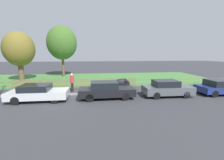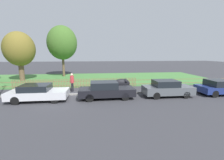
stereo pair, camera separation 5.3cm
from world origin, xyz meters
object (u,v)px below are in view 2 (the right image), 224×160
(tree_mid_park, at_px, (62,43))
(parked_car_red_compact, at_px, (167,88))
(parked_car_white_van, at_px, (220,87))
(tree_behind_motorcycle, at_px, (19,49))
(parked_car_navy_estate, at_px, (106,90))
(parked_car_black_saloon, at_px, (38,92))
(covered_motorcycle, at_px, (122,84))
(pedestrian_near_fence, at_px, (72,81))

(tree_mid_park, bearing_deg, parked_car_red_compact, -49.50)
(parked_car_white_van, height_order, tree_behind_motorcycle, tree_behind_motorcycle)
(parked_car_white_van, bearing_deg, parked_car_navy_estate, -179.13)
(parked_car_black_saloon, distance_m, parked_car_white_van, 15.23)
(parked_car_navy_estate, height_order, covered_motorcycle, parked_car_navy_estate)
(parked_car_red_compact, xyz_separation_m, covered_motorcycle, (-3.45, 2.22, 0.03))
(parked_car_red_compact, xyz_separation_m, pedestrian_near_fence, (-8.15, 2.58, 0.29))
(parked_car_white_van, relative_size, tree_mid_park, 0.49)
(parked_car_white_van, height_order, pedestrian_near_fence, pedestrian_near_fence)
(parked_car_navy_estate, distance_m, parked_car_red_compact, 5.13)
(parked_car_navy_estate, bearing_deg, parked_car_black_saloon, 179.28)
(tree_mid_park, bearing_deg, parked_car_navy_estate, -65.67)
(tree_mid_park, xyz_separation_m, pedestrian_near_fence, (2.77, -10.21, -4.23))
(parked_car_red_compact, relative_size, pedestrian_near_fence, 2.34)
(covered_motorcycle, xyz_separation_m, tree_behind_motorcycle, (-12.28, 7.27, 3.41))
(parked_car_navy_estate, relative_size, parked_car_white_van, 1.15)
(parked_car_black_saloon, bearing_deg, covered_motorcycle, 17.89)
(parked_car_navy_estate, relative_size, parked_car_red_compact, 1.09)
(covered_motorcycle, bearing_deg, parked_car_black_saloon, -165.47)
(parked_car_white_van, xyz_separation_m, pedestrian_near_fence, (-13.06, 2.54, 0.32))
(parked_car_red_compact, distance_m, tree_mid_park, 17.42)
(tree_behind_motorcycle, bearing_deg, parked_car_white_van, -24.59)
(parked_car_navy_estate, height_order, parked_car_red_compact, parked_car_red_compact)
(tree_behind_motorcycle, bearing_deg, pedestrian_near_fence, -42.35)
(parked_car_red_compact, height_order, pedestrian_near_fence, pedestrian_near_fence)
(parked_car_black_saloon, distance_m, covered_motorcycle, 7.22)
(parked_car_navy_estate, xyz_separation_m, tree_behind_motorcycle, (-10.59, 9.50, 3.44))
(covered_motorcycle, xyz_separation_m, tree_mid_park, (-7.48, 10.58, 4.48))
(parked_car_red_compact, height_order, tree_behind_motorcycle, tree_behind_motorcycle)
(parked_car_navy_estate, distance_m, tree_mid_park, 14.77)
(tree_behind_motorcycle, relative_size, tree_mid_park, 0.82)
(tree_behind_motorcycle, xyz_separation_m, tree_mid_park, (4.80, 3.31, 1.08))
(covered_motorcycle, bearing_deg, parked_car_navy_estate, -130.41)
(parked_car_navy_estate, bearing_deg, covered_motorcycle, 52.39)
(covered_motorcycle, distance_m, pedestrian_near_fence, 4.73)
(parked_car_red_compact, distance_m, parked_car_white_van, 4.91)
(parked_car_white_van, distance_m, tree_mid_park, 20.83)
(pedestrian_near_fence, bearing_deg, tree_behind_motorcycle, -124.74)
(parked_car_white_van, bearing_deg, parked_car_black_saloon, -179.30)
(parked_car_black_saloon, relative_size, tree_mid_park, 0.55)
(parked_car_navy_estate, relative_size, covered_motorcycle, 2.35)
(pedestrian_near_fence, bearing_deg, tree_mid_park, -157.20)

